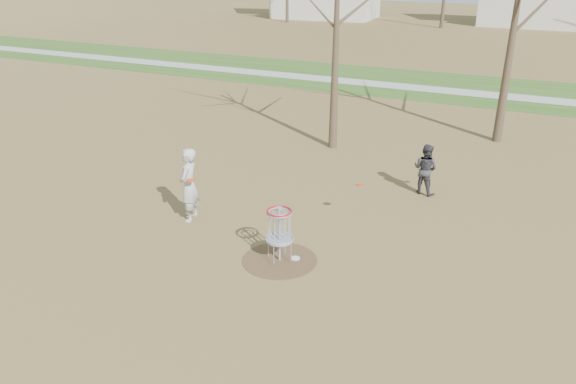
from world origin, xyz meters
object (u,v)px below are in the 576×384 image
object	(u,v)px
player_standing	(189,185)
disc_grounded	(295,258)
disc_golf_basket	(279,226)
player_throwing	(425,169)

from	to	relation	value
player_standing	disc_grounded	xyz separation A→B (m)	(3.50, -0.73, -1.00)
player_standing	disc_grounded	world-z (taller)	player_standing
player_standing	disc_golf_basket	world-z (taller)	player_standing
player_standing	disc_grounded	distance (m)	3.71
disc_golf_basket	player_throwing	bearing A→B (deg)	69.10
player_throwing	disc_grounded	size ratio (longest dim) A/B	7.09
disc_grounded	player_standing	bearing A→B (deg)	168.18
player_standing	disc_golf_basket	size ratio (longest dim) A/B	1.51
disc_grounded	disc_golf_basket	size ratio (longest dim) A/B	0.16
player_throwing	disc_golf_basket	size ratio (longest dim) A/B	1.16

